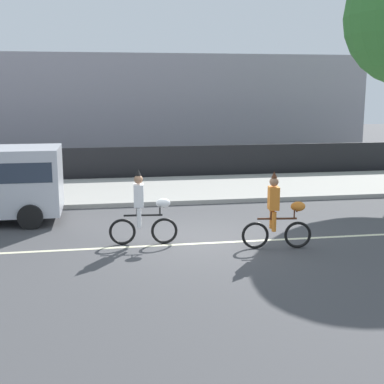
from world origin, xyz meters
name	(u,v)px	position (x,y,z in m)	size (l,w,h in m)	color
ground_plane	(190,239)	(0.00, 0.00, 0.00)	(80.00, 80.00, 0.00)	#424244
road_centre_line	(193,244)	(0.00, -0.50, 0.00)	(36.00, 0.14, 0.01)	beige
sidewalk_curb	(161,190)	(0.00, 6.50, 0.07)	(60.00, 5.00, 0.15)	#9E9B93
fence_line	(154,163)	(0.00, 9.40, 0.70)	(40.00, 0.08, 1.40)	black
building_backdrop	(103,107)	(-2.03, 18.00, 2.78)	(28.00, 8.00, 5.56)	#99939E
parade_cyclist_zebra	(144,212)	(-1.21, -0.31, 0.84)	(1.72, 0.50, 1.92)	black
parade_cyclist_orange	(278,215)	(1.97, -1.21, 0.84)	(1.72, 0.51, 1.92)	black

